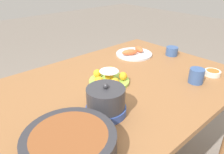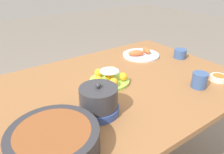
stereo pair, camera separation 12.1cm
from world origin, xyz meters
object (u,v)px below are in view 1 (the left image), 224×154
(sauce_bowl, at_px, (212,73))
(cup_far, at_px, (196,76))
(cake_plate, at_px, (109,78))
(seafood_platter, at_px, (134,53))
(warming_pot, at_px, (106,102))
(serving_bowl, at_px, (70,145))
(cup_near, at_px, (172,51))
(dining_table, at_px, (115,98))

(sauce_bowl, height_order, cup_far, cup_far)
(cake_plate, height_order, cup_far, cup_far)
(seafood_platter, distance_m, warming_pot, 0.75)
(serving_bowl, xyz_separation_m, sauce_bowl, (-0.98, 0.03, -0.03))
(sauce_bowl, distance_m, cup_near, 0.37)
(dining_table, relative_size, seafood_platter, 5.54)
(sauce_bowl, relative_size, cup_far, 1.12)
(dining_table, distance_m, seafood_platter, 0.49)
(cup_far, bearing_deg, warming_pot, -11.53)
(seafood_platter, height_order, warming_pot, warming_pot)
(sauce_bowl, xyz_separation_m, cup_near, (-0.10, -0.36, 0.02))
(dining_table, xyz_separation_m, cake_plate, (0.01, -0.04, 0.12))
(seafood_platter, height_order, cup_near, cup_near)
(dining_table, distance_m, cake_plate, 0.12)
(warming_pot, bearing_deg, sauce_bowl, 169.49)
(dining_table, xyz_separation_m, seafood_platter, (-0.41, -0.24, 0.10))
(serving_bowl, height_order, warming_pot, warming_pot)
(cup_near, relative_size, warming_pot, 0.48)
(cake_plate, bearing_deg, cup_far, 138.07)
(serving_bowl, distance_m, sauce_bowl, 0.98)
(dining_table, xyz_separation_m, cup_near, (-0.62, -0.05, 0.12))
(serving_bowl, bearing_deg, cup_far, 179.37)
(serving_bowl, relative_size, cup_far, 3.79)
(sauce_bowl, bearing_deg, dining_table, -30.81)
(serving_bowl, xyz_separation_m, seafood_platter, (-0.88, -0.52, -0.04))
(seafood_platter, relative_size, cup_near, 3.07)
(warming_pot, bearing_deg, serving_bowl, 23.12)
(sauce_bowl, xyz_separation_m, warming_pot, (0.73, -0.14, 0.05))
(cake_plate, xyz_separation_m, cup_near, (-0.63, -0.01, 0.00))
(dining_table, distance_m, warming_pot, 0.31)
(serving_bowl, height_order, cup_far, serving_bowl)
(cup_near, bearing_deg, dining_table, 4.77)
(cake_plate, height_order, cup_near, cake_plate)
(sauce_bowl, bearing_deg, serving_bowl, -1.68)
(cake_plate, distance_m, sauce_bowl, 0.63)
(cake_plate, xyz_separation_m, sauce_bowl, (-0.53, 0.35, -0.01))
(serving_bowl, height_order, cup_near, serving_bowl)
(dining_table, bearing_deg, serving_bowl, 31.11)
(cup_near, relative_size, cup_far, 1.04)
(dining_table, height_order, serving_bowl, serving_bowl)
(serving_bowl, distance_m, cup_far, 0.82)
(cup_far, height_order, warming_pot, warming_pot)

